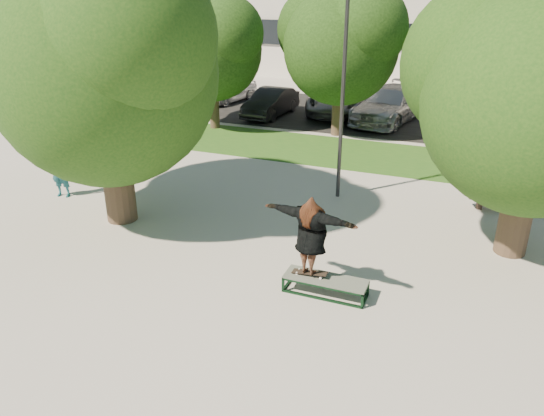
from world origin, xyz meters
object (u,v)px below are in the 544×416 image
at_px(car_grey, 340,97).
at_px(grind_box, 325,286).
at_px(lamppost, 343,96).
at_px(car_silver_b, 390,104).
at_px(bystander, 60,170).
at_px(car_silver_a, 229,90).
at_px(tree_left, 103,59).
at_px(bench, 517,197).
at_px(tree_right, 537,87).
at_px(car_dark, 271,103).

bearing_deg(car_grey, grind_box, -79.68).
relative_size(lamppost, grind_box, 3.39).
bearing_deg(car_silver_b, bystander, -108.05).
distance_m(grind_box, car_silver_a, 20.10).
height_order(tree_left, lamppost, tree_left).
bearing_deg(car_silver_a, grind_box, -46.51).
relative_size(bench, car_silver_a, 0.75).
relative_size(car_grey, car_silver_b, 1.02).
relative_size(bystander, bench, 0.60).
height_order(grind_box, car_silver_a, car_silver_a).
relative_size(tree_left, tree_right, 1.09).
xyz_separation_m(car_dark, car_grey, (3.00, 2.03, 0.12)).
bearing_deg(grind_box, car_dark, 116.36).
xyz_separation_m(bench, car_grey, (-8.17, 10.15, 0.42)).
distance_m(tree_left, lamppost, 6.70).
relative_size(tree_left, grind_box, 3.95).
distance_m(tree_left, car_silver_b, 15.46).
height_order(car_dark, car_silver_b, car_silver_b).
distance_m(grind_box, car_dark, 16.40).
height_order(bystander, car_grey, bystander).
relative_size(tree_left, bench, 2.50).
xyz_separation_m(bystander, car_silver_a, (-1.45, 14.66, -0.21)).
bearing_deg(car_silver_b, car_grey, 173.66).
distance_m(bench, car_silver_a, 17.96).
xyz_separation_m(car_silver_a, car_dark, (3.45, -2.30, 0.02)).
height_order(car_grey, car_silver_b, car_silver_b).
bearing_deg(grind_box, bystander, 165.90).
distance_m(tree_right, car_silver_a, 19.90).
relative_size(grind_box, car_silver_b, 0.32).
bearing_deg(car_silver_b, lamppost, -76.68).
height_order(tree_right, grind_box, tree_right).
height_order(bystander, car_silver_a, bystander).
height_order(tree_left, tree_right, tree_left).
bearing_deg(tree_right, car_silver_a, 137.14).
distance_m(tree_right, car_dark, 15.90).
xyz_separation_m(car_silver_a, car_grey, (6.45, -0.27, 0.14)).
height_order(lamppost, car_grey, lamppost).
relative_size(tree_left, car_silver_a, 1.87).
relative_size(lamppost, bystander, 3.55).
distance_m(car_silver_a, car_grey, 6.46).
distance_m(bench, car_silver_b, 10.80).
height_order(bystander, car_dark, bystander).
relative_size(grind_box, bench, 0.63).
xyz_separation_m(car_grey, car_silver_b, (2.68, -0.87, 0.02)).
xyz_separation_m(grind_box, bench, (3.90, 6.57, 0.18)).
xyz_separation_m(bench, car_dark, (-11.17, 8.12, 0.30)).
bearing_deg(car_silver_a, bench, -24.25).
distance_m(car_dark, car_silver_b, 5.80).
distance_m(lamppost, car_silver_b, 10.55).
height_order(tree_right, car_dark, tree_right).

